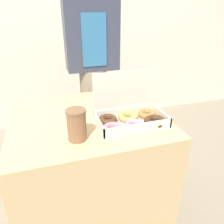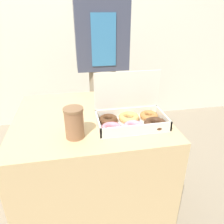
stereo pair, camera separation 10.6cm
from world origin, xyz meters
TOP-DOWN VIEW (x-y plane):
  - ground_plane at (0.00, 0.00)m, footprint 14.00×14.00m
  - wall_back at (0.00, 1.39)m, footprint 10.00×0.05m
  - table at (0.00, 0.00)m, footprint 0.80×0.72m
  - donut_box at (0.19, -0.14)m, footprint 0.34×0.23m
  - coffee_cup at (-0.09, -0.21)m, footprint 0.09×0.09m
  - person_customer at (0.15, 0.52)m, footprint 0.37×0.21m

SIDE VIEW (x-z plane):
  - ground_plane at x=0.00m, z-range 0.00..0.00m
  - table at x=0.00m, z-range 0.00..0.72m
  - donut_box at x=0.19m, z-range 0.63..0.88m
  - coffee_cup at x=-0.09m, z-range 0.72..0.86m
  - person_customer at x=0.15m, z-range 0.08..1.66m
  - wall_back at x=0.00m, z-range 0.00..2.60m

